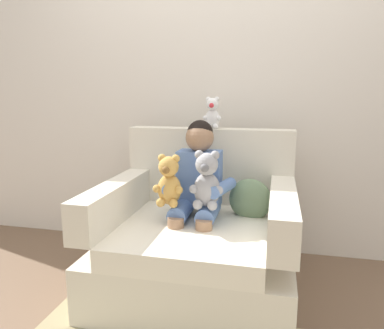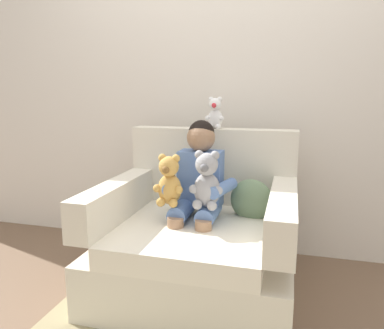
{
  "view_description": "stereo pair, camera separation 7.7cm",
  "coord_description": "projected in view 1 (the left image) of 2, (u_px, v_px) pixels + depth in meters",
  "views": [
    {
      "loc": [
        0.44,
        -1.99,
        1.18
      ],
      "look_at": [
        -0.02,
        -0.05,
        0.79
      ],
      "focal_mm": 34.44,
      "sensor_mm": 36.0,
      "label": 1
    },
    {
      "loc": [
        0.51,
        -1.97,
        1.18
      ],
      "look_at": [
        -0.02,
        -0.05,
        0.79
      ],
      "focal_mm": 34.44,
      "sensor_mm": 36.0,
      "label": 2
    }
  ],
  "objects": [
    {
      "name": "throw_pillow",
      "position": [
        250.0,
        200.0,
        2.24
      ],
      "size": [
        0.27,
        0.15,
        0.26
      ],
      "primitive_type": "ellipsoid",
      "rotation": [
        0.0,
        0.0,
        -0.13
      ],
      "color": "slate",
      "rests_on": "armchair"
    },
    {
      "name": "plush_grey",
      "position": [
        207.0,
        181.0,
        2.03
      ],
      "size": [
        0.19,
        0.16,
        0.32
      ],
      "rotation": [
        0.0,
        0.0,
        0.35
      ],
      "color": "#9E9EA3",
      "rests_on": "armchair"
    },
    {
      "name": "armchair",
      "position": [
        198.0,
        241.0,
        2.21
      ],
      "size": [
        1.11,
        0.99,
        0.94
      ],
      "color": "silver",
      "rests_on": "ground"
    },
    {
      "name": "plush_white_on_backrest",
      "position": [
        212.0,
        114.0,
        2.42
      ],
      "size": [
        0.12,
        0.1,
        0.21
      ],
      "rotation": [
        0.0,
        0.0,
        0.14
      ],
      "color": "white",
      "rests_on": "armchair"
    },
    {
      "name": "back_wall",
      "position": [
        219.0,
        76.0,
        2.69
      ],
      "size": [
        6.0,
        0.1,
        2.6
      ],
      "primitive_type": "cube",
      "color": "silver",
      "rests_on": "ground"
    },
    {
      "name": "plush_honey",
      "position": [
        169.0,
        182.0,
        2.08
      ],
      "size": [
        0.18,
        0.14,
        0.29
      ],
      "rotation": [
        0.0,
        0.0,
        -0.4
      ],
      "color": "gold",
      "rests_on": "armchair"
    },
    {
      "name": "seated_child",
      "position": [
        197.0,
        183.0,
        2.19
      ],
      "size": [
        0.45,
        0.39,
        0.82
      ],
      "rotation": [
        0.0,
        0.0,
        0.13
      ],
      "color": "#597AB7",
      "rests_on": "armchair"
    },
    {
      "name": "ground_plane",
      "position": [
        196.0,
        291.0,
        2.22
      ],
      "size": [
        8.0,
        8.0,
        0.0
      ],
      "primitive_type": "plane",
      "color": "brown"
    }
  ]
}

